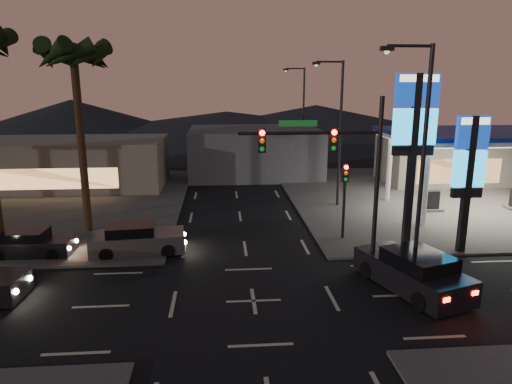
{
  "coord_description": "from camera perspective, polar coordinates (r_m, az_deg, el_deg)",
  "views": [
    {
      "loc": [
        -1.24,
        -16.73,
        8.49
      ],
      "look_at": [
        0.6,
        6.27,
        3.0
      ],
      "focal_mm": 32.0,
      "sensor_mm": 36.0,
      "label": 1
    }
  ],
  "objects": [
    {
      "name": "ground",
      "position": [
        18.8,
        -0.3,
        -13.46
      ],
      "size": [
        140.0,
        140.0,
        0.0
      ],
      "primitive_type": "plane",
      "color": "black",
      "rests_on": "ground"
    },
    {
      "name": "corner_lot_ne",
      "position": [
        37.94,
        22.6,
        -0.5
      ],
      "size": [
        24.0,
        24.0,
        0.12
      ],
      "primitive_type": "cube",
      "color": "#47443F",
      "rests_on": "ground"
    },
    {
      "name": "corner_lot_nw",
      "position": [
        36.88,
        -28.02,
        -1.43
      ],
      "size": [
        24.0,
        24.0,
        0.12
      ],
      "primitive_type": "cube",
      "color": "#47443F",
      "rests_on": "ground"
    },
    {
      "name": "gas_station",
      "position": [
        33.68,
        26.42,
        6.19
      ],
      "size": [
        12.2,
        8.2,
        5.47
      ],
      "color": "silver",
      "rests_on": "ground"
    },
    {
      "name": "convenience_store",
      "position": [
        42.84,
        22.23,
        3.68
      ],
      "size": [
        10.0,
        6.0,
        4.0
      ],
      "primitive_type": "cube",
      "color": "#726B5B",
      "rests_on": "ground"
    },
    {
      "name": "pylon_sign_tall",
      "position": [
        24.36,
        19.2,
        7.71
      ],
      "size": [
        2.2,
        0.35,
        9.0
      ],
      "color": "black",
      "rests_on": "ground"
    },
    {
      "name": "pylon_sign_short",
      "position": [
        24.8,
        25.12,
        3.22
      ],
      "size": [
        1.6,
        0.35,
        7.0
      ],
      "color": "black",
      "rests_on": "ground"
    },
    {
      "name": "traffic_signal_mast",
      "position": [
        19.64,
        10.26,
        3.61
      ],
      "size": [
        6.1,
        0.39,
        8.0
      ],
      "color": "black",
      "rests_on": "ground"
    },
    {
      "name": "pedestal_signal",
      "position": [
        25.27,
        11.02,
        0.41
      ],
      "size": [
        0.32,
        0.39,
        4.3
      ],
      "color": "black",
      "rests_on": "ground"
    },
    {
      "name": "streetlight_near",
      "position": [
        19.66,
        19.67,
        4.49
      ],
      "size": [
        2.14,
        0.25,
        10.0
      ],
      "color": "black",
      "rests_on": "ground"
    },
    {
      "name": "streetlight_mid",
      "position": [
        31.88,
        10.15,
        8.19
      ],
      "size": [
        2.14,
        0.25,
        10.0
      ],
      "color": "black",
      "rests_on": "ground"
    },
    {
      "name": "streetlight_far",
      "position": [
        45.53,
        5.69,
        9.83
      ],
      "size": [
        2.14,
        0.25,
        10.0
      ],
      "color": "black",
      "rests_on": "ground"
    },
    {
      "name": "palm_a",
      "position": [
        27.37,
        -21.76,
        14.43
      ],
      "size": [
        4.41,
        4.41,
        10.86
      ],
      "color": "black",
      "rests_on": "ground"
    },
    {
      "name": "building_far_west",
      "position": [
        41.29,
        -22.54,
        3.32
      ],
      "size": [
        16.0,
        8.0,
        4.0
      ],
      "primitive_type": "cube",
      "color": "#726B5B",
      "rests_on": "ground"
    },
    {
      "name": "building_far_mid",
      "position": [
        43.31,
        -0.23,
        5.04
      ],
      "size": [
        12.0,
        9.0,
        4.4
      ],
      "primitive_type": "cube",
      "color": "#4C4C51",
      "rests_on": "ground"
    },
    {
      "name": "hill_left",
      "position": [
        80.51,
        -21.97,
        8.53
      ],
      "size": [
        40.0,
        40.0,
        6.0
      ],
      "primitive_type": "cone",
      "color": "black",
      "rests_on": "ground"
    },
    {
      "name": "hill_right",
      "position": [
        78.65,
        7.45,
        8.91
      ],
      "size": [
        50.0,
        50.0,
        5.0
      ],
      "primitive_type": "cone",
      "color": "black",
      "rests_on": "ground"
    },
    {
      "name": "hill_center",
      "position": [
        77.01,
        -3.67,
        8.53
      ],
      "size": [
        60.0,
        60.0,
        4.0
      ],
      "primitive_type": "cone",
      "color": "black",
      "rests_on": "ground"
    },
    {
      "name": "car_lane_b_front",
      "position": [
        24.23,
        -14.69,
        -5.76
      ],
      "size": [
        4.94,
        2.42,
        1.56
      ],
      "color": "#4D4D4F",
      "rests_on": "ground"
    },
    {
      "name": "car_lane_b_mid",
      "position": [
        25.74,
        -26.33,
        -5.85
      ],
      "size": [
        4.19,
        1.86,
        1.35
      ],
      "color": "black",
      "rests_on": "ground"
    },
    {
      "name": "suv_station",
      "position": [
        20.49,
        19.04,
        -9.4
      ],
      "size": [
        3.74,
        5.62,
        1.74
      ],
      "color": "black",
      "rests_on": "ground"
    }
  ]
}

